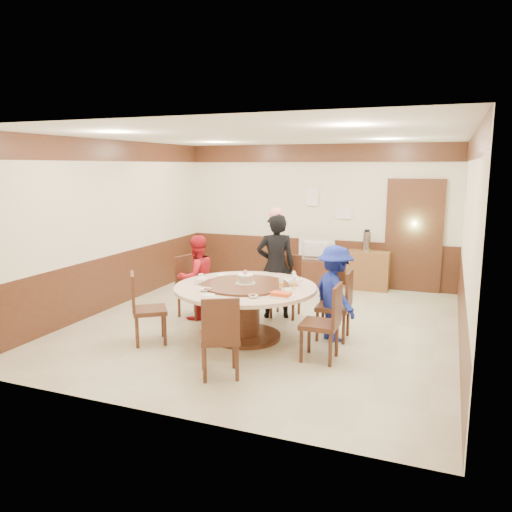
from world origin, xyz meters
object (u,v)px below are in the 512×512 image
at_px(television, 315,250).
at_px(side_cabinet, 368,270).
at_px(person_blue, 335,293).
at_px(shrimp_platter, 281,295).
at_px(person_standing, 276,266).
at_px(banquet_table, 246,301).
at_px(birthday_cake, 245,279).
at_px(person_red, 197,277).
at_px(thermos, 367,241).
at_px(tv_stand, 315,273).

xyz_separation_m(television, side_cabinet, (1.05, 0.03, -0.34)).
height_order(person_blue, shrimp_platter, person_blue).
relative_size(person_standing, television, 2.22).
bearing_deg(banquet_table, birthday_cake, 115.35).
bearing_deg(person_red, person_standing, 146.72).
relative_size(television, side_cabinet, 0.93).
height_order(birthday_cake, shrimp_platter, birthday_cake).
height_order(person_standing, person_red, person_standing).
height_order(person_red, shrimp_platter, person_red).
relative_size(person_red, thermos, 3.47).
height_order(person_blue, tv_stand, person_blue).
height_order(television, thermos, thermos).
xyz_separation_m(person_blue, thermos, (-0.07, 3.09, 0.28)).
height_order(person_standing, thermos, person_standing).
distance_m(person_red, person_blue, 2.24).
bearing_deg(side_cabinet, thermos, 180.00).
distance_m(person_red, birthday_cake, 1.21).
bearing_deg(person_red, tv_stand, -169.43).
height_order(side_cabinet, thermos, thermos).
bearing_deg(tv_stand, thermos, 1.71).
xyz_separation_m(birthday_cake, tv_stand, (0.10, 3.42, -0.59)).
bearing_deg(side_cabinet, television, -178.37).
xyz_separation_m(person_standing, tv_stand, (0.03, 2.35, -0.58)).
relative_size(person_red, tv_stand, 1.55).
xyz_separation_m(person_standing, television, (0.03, 2.35, -0.11)).
relative_size(banquet_table, birthday_cake, 7.16).
bearing_deg(side_cabinet, person_blue, -89.66).
height_order(banquet_table, thermos, thermos).
bearing_deg(tv_stand, shrimp_platter, -81.76).
bearing_deg(person_blue, side_cabinet, -42.25).
xyz_separation_m(banquet_table, birthday_cake, (-0.01, 0.02, 0.31)).
height_order(banquet_table, shrimp_platter, shrimp_platter).
distance_m(shrimp_platter, side_cabinet, 3.91).
distance_m(person_blue, birthday_cake, 1.24).
bearing_deg(person_standing, television, -114.52).
height_order(person_red, thermos, person_red).
bearing_deg(shrimp_platter, thermos, 83.34).
bearing_deg(television, side_cabinet, -175.04).
height_order(person_standing, side_cabinet, person_standing).
bearing_deg(person_standing, person_blue, 123.41).
xyz_separation_m(birthday_cake, side_cabinet, (1.16, 3.45, -0.47)).
distance_m(shrimp_platter, television, 3.87).
bearing_deg(shrimp_platter, television, 98.24).
distance_m(side_cabinet, thermos, 0.57).
bearing_deg(side_cabinet, tv_stand, -178.37).
height_order(television, side_cabinet, television).
distance_m(banquet_table, person_red, 1.22).
xyz_separation_m(person_standing, birthday_cake, (-0.08, -1.06, 0.02)).
height_order(banquet_table, birthday_cake, birthday_cake).
relative_size(birthday_cake, tv_stand, 0.32).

